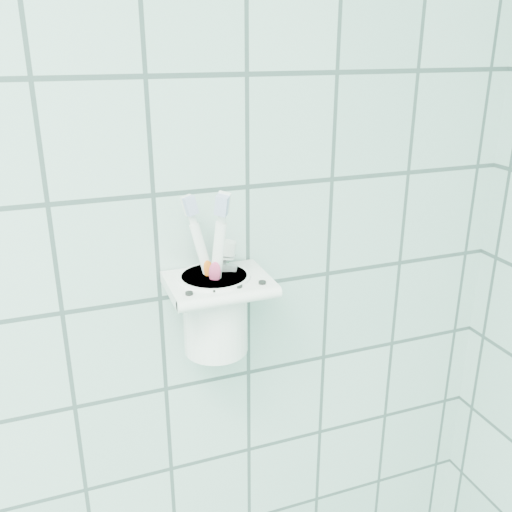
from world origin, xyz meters
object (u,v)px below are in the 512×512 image
at_px(holder_bracket, 218,285).
at_px(toothbrush_orange, 207,263).
at_px(toothpaste_tube, 210,286).
at_px(toothbrush_blue, 221,277).
at_px(toothbrush_pink, 226,269).
at_px(cup, 215,310).

relative_size(holder_bracket, toothbrush_orange, 0.59).
xyz_separation_m(toothbrush_orange, toothpaste_tube, (0.00, -0.01, -0.03)).
bearing_deg(toothpaste_tube, toothbrush_blue, -36.28).
bearing_deg(toothbrush_blue, toothbrush_orange, 103.11).
height_order(toothbrush_pink, toothpaste_tube, toothbrush_pink).
relative_size(cup, toothpaste_tube, 0.74).
distance_m(holder_bracket, toothbrush_blue, 0.01).
distance_m(toothbrush_pink, toothpaste_tube, 0.03).
bearing_deg(toothbrush_blue, cup, 114.53).
bearing_deg(toothbrush_pink, cup, 169.79).
bearing_deg(toothpaste_tube, cup, -45.00).
distance_m(toothbrush_pink, toothbrush_orange, 0.03).
xyz_separation_m(toothbrush_pink, toothbrush_blue, (-0.01, -0.01, -0.01)).
xyz_separation_m(toothbrush_pink, toothbrush_orange, (-0.02, 0.01, 0.01)).
relative_size(toothbrush_pink, toothpaste_tube, 1.42).
height_order(toothbrush_pink, toothbrush_orange, toothbrush_orange).
height_order(holder_bracket, toothbrush_orange, toothbrush_orange).
bearing_deg(toothbrush_orange, toothbrush_blue, -27.25).
relative_size(toothbrush_blue, toothbrush_orange, 0.86).
bearing_deg(holder_bracket, toothpaste_tube, 121.63).
xyz_separation_m(cup, toothbrush_blue, (0.01, -0.01, 0.05)).
xyz_separation_m(holder_bracket, toothbrush_orange, (-0.01, 0.02, 0.02)).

